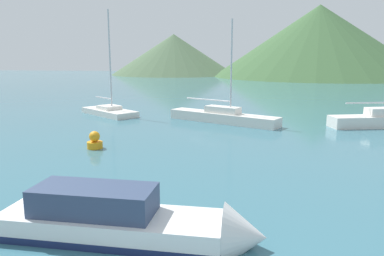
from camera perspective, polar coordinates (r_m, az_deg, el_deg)
motorboat_near at (r=10.32m, az=-9.06°, el=-14.09°), size 7.19×2.05×1.88m
sailboat_inner at (r=27.60m, az=4.69°, el=1.80°), size 8.30×5.47×7.36m
sailboat_middle at (r=31.87m, az=-12.49°, el=2.61°), size 5.71×5.23×8.44m
sailboat_outer at (r=28.89m, az=26.99°, el=1.27°), size 7.40×3.16×11.74m
buoy_marker at (r=20.37m, az=-14.61°, el=-1.98°), size 0.81×0.81×0.93m
hill_west at (r=103.30m, az=-2.80°, el=11.14°), size 33.51×33.51×10.73m
hill_central at (r=97.14m, az=18.71°, el=12.44°), size 50.38×50.38×16.92m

